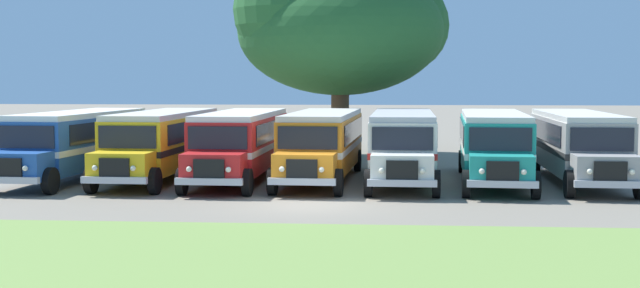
# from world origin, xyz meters

# --- Properties ---
(ground_plane) EXTENTS (220.00, 220.00, 0.00)m
(ground_plane) POSITION_xyz_m (0.00, 0.00, 0.00)
(ground_plane) COLOR slate
(foreground_grass_strip) EXTENTS (80.00, 8.21, 0.01)m
(foreground_grass_strip) POSITION_xyz_m (0.00, -7.83, 0.00)
(foreground_grass_strip) COLOR olive
(foreground_grass_strip) RESTS_ON ground_plane
(parked_bus_slot_0) EXTENTS (3.34, 10.94, 2.82)m
(parked_bus_slot_0) POSITION_xyz_m (-10.35, 6.64, 1.58)
(parked_bus_slot_0) COLOR #23519E
(parked_bus_slot_0) RESTS_ON ground_plane
(parked_bus_slot_1) EXTENTS (2.99, 10.88, 2.82)m
(parked_bus_slot_1) POSITION_xyz_m (-6.78, 6.91, 1.58)
(parked_bus_slot_1) COLOR yellow
(parked_bus_slot_1) RESTS_ON ground_plane
(parked_bus_slot_2) EXTENTS (2.90, 10.87, 2.82)m
(parked_bus_slot_2) POSITION_xyz_m (-3.40, 6.76, 1.58)
(parked_bus_slot_2) COLOR red
(parked_bus_slot_2) RESTS_ON ground_plane
(parked_bus_slot_3) EXTENTS (3.14, 10.90, 2.82)m
(parked_bus_slot_3) POSITION_xyz_m (-0.01, 6.98, 1.58)
(parked_bus_slot_3) COLOR orange
(parked_bus_slot_3) RESTS_ON ground_plane
(parked_bus_slot_4) EXTENTS (2.91, 10.87, 2.82)m
(parked_bus_slot_4) POSITION_xyz_m (3.33, 6.84, 1.58)
(parked_bus_slot_4) COLOR silver
(parked_bus_slot_4) RESTS_ON ground_plane
(parked_bus_slot_5) EXTENTS (3.34, 10.94, 2.82)m
(parked_bus_slot_5) POSITION_xyz_m (7.01, 6.81, 1.58)
(parked_bus_slot_5) COLOR teal
(parked_bus_slot_5) RESTS_ON ground_plane
(parked_bus_slot_6) EXTENTS (3.01, 10.88, 2.82)m
(parked_bus_slot_6) POSITION_xyz_m (10.45, 7.06, 1.58)
(parked_bus_slot_6) COLOR #9E9993
(parked_bus_slot_6) RESTS_ON ground_plane
(broad_shade_tree) EXTENTS (11.42, 10.72, 11.00)m
(broad_shade_tree) POSITION_xyz_m (0.07, 17.42, 7.09)
(broad_shade_tree) COLOR brown
(broad_shade_tree) RESTS_ON ground_plane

